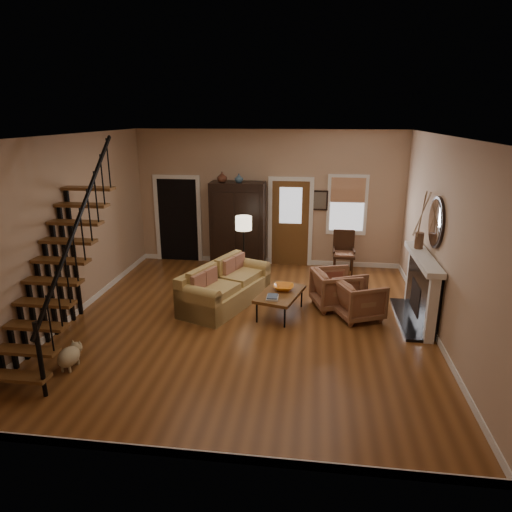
# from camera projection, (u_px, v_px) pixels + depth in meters

# --- Properties ---
(room) EXTENTS (7.00, 7.33, 3.30)m
(room) POSITION_uv_depth(u_px,v_px,m) (240.00, 220.00, 9.59)
(room) COLOR brown
(room) RESTS_ON ground
(staircase) EXTENTS (0.94, 2.80, 3.20)m
(staircase) POSITION_uv_depth(u_px,v_px,m) (55.00, 253.00, 6.95)
(staircase) COLOR brown
(staircase) RESTS_ON ground
(fireplace) EXTENTS (0.33, 1.95, 2.30)m
(fireplace) POSITION_uv_depth(u_px,v_px,m) (424.00, 283.00, 8.18)
(fireplace) COLOR black
(fireplace) RESTS_ON ground
(armoire) EXTENTS (1.30, 0.60, 2.10)m
(armoire) POSITION_uv_depth(u_px,v_px,m) (238.00, 225.00, 11.07)
(armoire) COLOR black
(armoire) RESTS_ON ground
(vase_a) EXTENTS (0.24, 0.24, 0.25)m
(vase_a) POSITION_uv_depth(u_px,v_px,m) (222.00, 177.00, 10.67)
(vase_a) COLOR #4C2619
(vase_a) RESTS_ON armoire
(vase_b) EXTENTS (0.20, 0.20, 0.21)m
(vase_b) POSITION_uv_depth(u_px,v_px,m) (239.00, 178.00, 10.63)
(vase_b) COLOR #334C60
(vase_b) RESTS_ON armoire
(sofa) EXTENTS (1.62, 2.29, 0.79)m
(sofa) POSITION_uv_depth(u_px,v_px,m) (226.00, 286.00, 9.00)
(sofa) COLOR tan
(sofa) RESTS_ON ground
(coffee_table) EXTENTS (0.95, 1.28, 0.44)m
(coffee_table) POSITION_uv_depth(u_px,v_px,m) (280.00, 303.00, 8.59)
(coffee_table) COLOR brown
(coffee_table) RESTS_ON ground
(bowl) EXTENTS (0.39, 0.39, 0.10)m
(bowl) POSITION_uv_depth(u_px,v_px,m) (284.00, 287.00, 8.65)
(bowl) COLOR orange
(bowl) RESTS_ON coffee_table
(books) EXTENTS (0.21, 0.29, 0.05)m
(books) POSITION_uv_depth(u_px,v_px,m) (272.00, 297.00, 8.25)
(books) COLOR beige
(books) RESTS_ON coffee_table
(armchair_left) EXTENTS (1.04, 1.03, 0.72)m
(armchair_left) POSITION_uv_depth(u_px,v_px,m) (359.00, 300.00, 8.41)
(armchair_left) COLOR brown
(armchair_left) RESTS_ON ground
(armchair_right) EXTENTS (1.04, 1.02, 0.75)m
(armchair_right) POSITION_uv_depth(u_px,v_px,m) (335.00, 289.00, 8.88)
(armchair_right) COLOR brown
(armchair_right) RESTS_ON ground
(floor_lamp) EXTENTS (0.44, 0.44, 1.55)m
(floor_lamp) POSITION_uv_depth(u_px,v_px,m) (244.00, 251.00, 9.96)
(floor_lamp) COLOR black
(floor_lamp) RESTS_ON ground
(side_chair) EXTENTS (0.54, 0.54, 1.02)m
(side_chair) POSITION_uv_depth(u_px,v_px,m) (344.00, 253.00, 10.73)
(side_chair) COLOR #311C0F
(side_chair) RESTS_ON ground
(dog) EXTENTS (0.29, 0.48, 0.34)m
(dog) POSITION_uv_depth(u_px,v_px,m) (69.00, 358.00, 6.76)
(dog) COLOR tan
(dog) RESTS_ON ground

